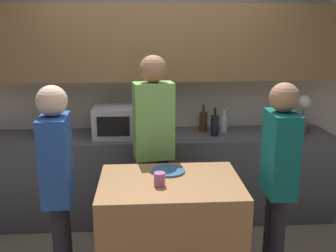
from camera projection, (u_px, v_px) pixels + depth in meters
back_wall at (156, 70)px, 4.12m from camera, size 6.40×0.40×2.70m
back_counter at (158, 176)px, 4.14m from camera, size 3.60×0.62×0.90m
kitchen_island at (170, 235)px, 2.99m from camera, size 1.04×0.75×0.89m
microwave at (120, 122)px, 3.95m from camera, size 0.52×0.39×0.30m
toaster at (52, 128)px, 3.92m from camera, size 0.26×0.16×0.18m
potted_plant at (303, 114)px, 4.06m from camera, size 0.14×0.14×0.39m
bottle_0 at (203, 121)px, 4.13m from camera, size 0.09×0.09×0.28m
bottle_1 at (215, 125)px, 3.97m from camera, size 0.08×0.08×0.29m
bottle_2 at (224, 124)px, 4.11m from camera, size 0.08×0.08×0.23m
plate_on_island at (168, 171)px, 3.05m from camera, size 0.26×0.26×0.01m
cup_0 at (160, 179)px, 2.78m from camera, size 0.08×0.08×0.10m
person_left at (58, 178)px, 2.77m from camera, size 0.21×0.35×1.62m
person_center at (154, 136)px, 3.44m from camera, size 0.37×0.24×1.76m
person_right at (279, 171)px, 2.89m from camera, size 0.21×0.34×1.62m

